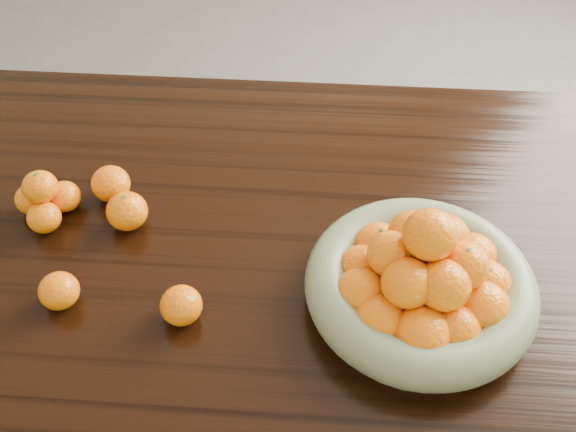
# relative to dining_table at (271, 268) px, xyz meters

# --- Properties ---
(ground) EXTENTS (5.00, 5.00, 0.00)m
(ground) POSITION_rel_dining_table_xyz_m (0.00, 0.00, -0.66)
(ground) COLOR #5B5956
(ground) RESTS_ON ground
(dining_table) EXTENTS (2.00, 1.00, 0.75)m
(dining_table) POSITION_rel_dining_table_xyz_m (0.00, 0.00, 0.00)
(dining_table) COLOR black
(dining_table) RESTS_ON ground
(fruit_bowl) EXTENTS (0.38, 0.38, 0.20)m
(fruit_bowl) POSITION_rel_dining_table_xyz_m (0.26, -0.13, 0.15)
(fruit_bowl) COLOR #717958
(fruit_bowl) RESTS_ON dining_table
(orange_pyramid) EXTENTS (0.12, 0.12, 0.10)m
(orange_pyramid) POSITION_rel_dining_table_xyz_m (-0.42, 0.03, 0.13)
(orange_pyramid) COLOR orange
(orange_pyramid) RESTS_ON dining_table
(loose_orange_0) EXTENTS (0.08, 0.08, 0.07)m
(loose_orange_0) POSITION_rel_dining_table_xyz_m (-0.26, 0.01, 0.12)
(loose_orange_0) COLOR orange
(loose_orange_0) RESTS_ON dining_table
(loose_orange_1) EXTENTS (0.07, 0.07, 0.06)m
(loose_orange_1) POSITION_rel_dining_table_xyz_m (-0.33, -0.17, 0.12)
(loose_orange_1) COLOR orange
(loose_orange_1) RESTS_ON dining_table
(loose_orange_2) EXTENTS (0.07, 0.07, 0.06)m
(loose_orange_2) POSITION_rel_dining_table_xyz_m (-0.13, -0.19, 0.12)
(loose_orange_2) COLOR orange
(loose_orange_2) RESTS_ON dining_table
(loose_orange_3) EXTENTS (0.07, 0.07, 0.07)m
(loose_orange_3) POSITION_rel_dining_table_xyz_m (-0.31, 0.09, 0.12)
(loose_orange_3) COLOR orange
(loose_orange_3) RESTS_ON dining_table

